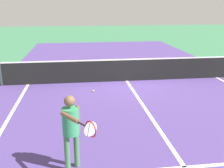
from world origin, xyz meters
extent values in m
plane|color=#38724C|center=(0.00, 0.00, 0.00)|extent=(60.00, 60.00, 0.00)
cube|color=#4C387A|center=(0.00, 0.00, 0.00)|extent=(10.62, 24.40, 0.00)
cube|color=white|center=(0.00, -6.40, 0.00)|extent=(8.22, 0.10, 0.01)
cube|color=white|center=(0.00, -3.20, 0.00)|extent=(0.10, 6.40, 0.01)
cylinder|color=#33383D|center=(-5.15, 0.00, 0.54)|extent=(0.09, 0.09, 1.07)
cube|color=black|center=(0.00, 0.00, 0.46)|extent=(10.29, 0.02, 0.91)
cube|color=white|center=(0.00, 0.00, 0.94)|extent=(10.29, 0.03, 0.05)
cylinder|color=#3F7247|center=(-2.16, -6.06, 0.38)|extent=(0.11, 0.11, 0.76)
cylinder|color=#3F7247|center=(-2.34, -6.18, 0.38)|extent=(0.11, 0.11, 0.76)
cylinder|color=#338C59|center=(-2.25, -6.12, 1.03)|extent=(0.32, 0.32, 0.54)
sphere|color=brown|center=(-2.25, -6.12, 1.44)|extent=(0.21, 0.21, 0.21)
cylinder|color=brown|center=(-2.11, -6.03, 1.04)|extent=(0.08, 0.08, 0.52)
cylinder|color=brown|center=(-2.24, -6.43, 1.25)|extent=(0.36, 0.48, 0.08)
cylinder|color=black|center=(-2.04, -6.74, 1.25)|extent=(0.15, 0.20, 0.03)
torus|color=red|center=(-1.90, -6.94, 1.25)|extent=(0.18, 0.25, 0.28)
cylinder|color=silver|center=(-1.90, -6.94, 1.25)|extent=(0.21, 0.14, 0.25)
sphere|color=#CCE033|center=(-1.52, -1.27, 0.03)|extent=(0.07, 0.07, 0.07)
camera|label=1|loc=(-2.08, -10.86, 3.18)|focal=42.92mm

